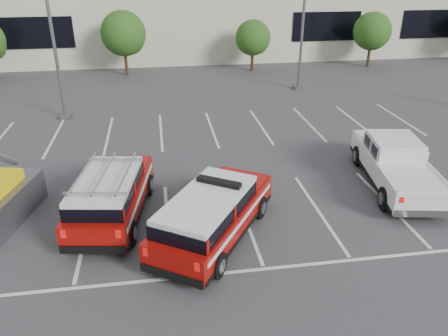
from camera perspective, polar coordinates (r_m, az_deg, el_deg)
The scene contains 11 objects.
ground at distance 15.43m, azimuth 2.75°, elevation -6.50°, with size 120.00×120.00×0.00m, color #303033.
stall_markings at distance 19.32m, azimuth 0.12°, elevation 0.53°, with size 23.00×15.00×0.01m, color silver.
convention_building at distance 44.88m, azimuth -5.48°, elevation 21.04°, with size 60.00×16.99×13.20m.
tree_mid_left at distance 35.28m, azimuth -12.84°, elevation 16.59°, with size 3.37×3.37×4.85m.
tree_mid_right at distance 36.15m, azimuth 3.92°, elevation 16.48°, with size 2.77×2.77×3.99m.
tree_right at distance 39.50m, azimuth 18.86°, elevation 16.41°, with size 3.07×3.07×4.42m.
light_pole_left at distance 25.52m, azimuth -21.71°, elevation 17.13°, with size 0.90×0.60×10.24m.
light_pole_mid at distance 30.54m, azimuth 10.38°, elevation 19.55°, with size 0.90×0.60×10.24m.
fire_chief_suv at distance 13.93m, azimuth -1.45°, elevation -6.52°, with size 4.65×5.67×1.92m.
white_pickup at distance 18.56m, azimuth 21.42°, elevation -0.00°, with size 3.04×6.18×1.82m.
ladder_suv at distance 15.45m, azimuth -14.49°, elevation -3.84°, with size 2.80×5.38×2.02m.
Camera 1 is at (-2.74, -12.79, 8.19)m, focal length 35.00 mm.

